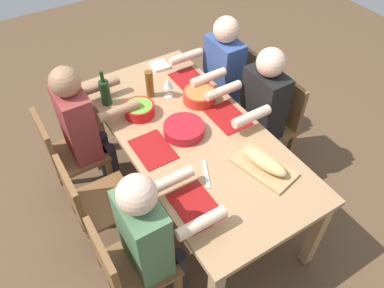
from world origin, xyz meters
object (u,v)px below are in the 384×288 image
cutting_board (264,167)px  dining_table (192,141)px  chair_near_center (273,121)px  chair_far_center (92,203)px  beer_bottle (150,84)px  chair_far_right (66,154)px  serving_bowl_pasta (184,129)px  bread_loaf (265,161)px  diner_far_right (83,124)px  chair_near_right (235,87)px  napkin_stack (160,66)px  diner_near_right (219,73)px  serving_bowl_fruit (199,95)px  serving_bowl_salad (139,109)px  wine_glass (168,84)px  wine_bottle (105,92)px  diner_near_center (259,108)px  chair_far_left (126,267)px  diner_far_left (151,234)px

cutting_board → dining_table: bearing=22.8°
chair_near_center → chair_far_center: 1.58m
cutting_board → beer_bottle: bearing=14.6°
chair_far_right → serving_bowl_pasta: bearing=-124.5°
dining_table → chair_far_right: size_ratio=2.30×
bread_loaf → diner_far_right: bearing=38.0°
dining_table → chair_far_center: chair_far_center is taller
chair_far_right → cutting_board: bearing=-136.3°
serving_bowl_pasta → chair_near_right: bearing=-58.7°
beer_bottle → napkin_stack: bearing=-38.7°
chair_near_right → diner_far_right: 1.41m
cutting_board → napkin_stack: (1.35, 0.02, 0.00)m
diner_near_right → serving_bowl_fruit: diner_near_right is taller
serving_bowl_salad → wine_glass: (0.08, -0.29, 0.07)m
napkin_stack → wine_bottle: bearing=111.0°
chair_far_center → chair_far_right: bearing=0.0°
chair_near_right → diner_near_right: bearing=90.0°
wine_glass → napkin_stack: 0.42m
serving_bowl_salad → wine_glass: bearing=-74.7°
diner_far_right → serving_bowl_fruit: (-0.26, -0.84, 0.09)m
chair_near_right → serving_bowl_fruit: chair_near_right is taller
chair_near_center → diner_near_center: diner_near_center is taller
beer_bottle → wine_glass: 0.14m
chair_near_center → bread_loaf: (-0.52, 0.57, 0.32)m
chair_far_right → chair_near_right: bearing=-90.0°
diner_near_right → beer_bottle: bearing=91.0°
diner_near_right → serving_bowl_salad: size_ratio=5.41×
chair_far_center → cutting_board: size_ratio=2.12×
diner_far_right → serving_bowl_salad: (-0.17, -0.38, 0.09)m
chair_near_right → chair_far_left: bearing=124.3°
serving_bowl_pasta → serving_bowl_salad: size_ratio=1.29×
dining_table → diner_far_right: size_ratio=1.63×
napkin_stack → chair_far_right: bearing=106.8°
chair_far_right → cutting_board: (-1.06, -1.01, 0.27)m
diner_near_right → bread_loaf: (-1.06, 0.39, 0.11)m
chair_far_right → diner_far_left: 1.11m
diner_far_right → wine_bottle: diner_far_right is taller
serving_bowl_fruit → napkin_stack: 0.56m
bread_loaf → beer_bottle: 1.08m
dining_table → chair_near_center: 0.81m
serving_bowl_salad → serving_bowl_fruit: bearing=-101.5°
chair_far_center → beer_bottle: (0.53, -0.74, 0.37)m
beer_bottle → serving_bowl_fruit: bearing=-130.8°
cutting_board → chair_far_center: bearing=62.8°
chair_near_right → chair_far_center: 1.67m
dining_table → cutting_board: bearing=-157.2°
chair_near_right → serving_bowl_pasta: bearing=121.3°
diner_near_center → serving_bowl_pasta: diner_near_center is taller
chair_near_right → diner_far_right: (-0.00, 1.40, 0.21)m
diner_near_right → chair_far_right: 1.41m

